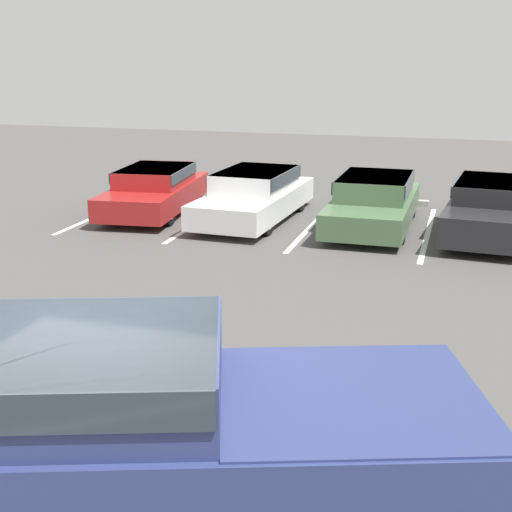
% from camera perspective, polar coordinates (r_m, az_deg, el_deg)
% --- Properties ---
extents(ground_plane, '(60.00, 60.00, 0.00)m').
position_cam_1_polar(ground_plane, '(7.36, -12.80, -17.34)').
color(ground_plane, '#4C4947').
extents(stall_stripe_a, '(0.12, 5.26, 0.01)m').
position_cam_1_polar(stall_stripe_a, '(18.98, -11.74, 3.54)').
color(stall_stripe_a, white).
rests_on(stall_stripe_a, ground_plane).
extents(stall_stripe_b, '(0.12, 5.26, 0.01)m').
position_cam_1_polar(stall_stripe_b, '(17.88, -4.03, 3.08)').
color(stall_stripe_b, white).
rests_on(stall_stripe_b, ground_plane).
extents(stall_stripe_c, '(0.12, 5.26, 0.01)m').
position_cam_1_polar(stall_stripe_c, '(17.14, 4.51, 2.50)').
color(stall_stripe_c, white).
rests_on(stall_stripe_c, ground_plane).
extents(stall_stripe_d, '(0.12, 5.26, 0.01)m').
position_cam_1_polar(stall_stripe_d, '(16.81, 13.58, 1.82)').
color(stall_stripe_d, white).
rests_on(stall_stripe_d, ground_plane).
extents(pickup_truck, '(6.23, 3.85, 1.81)m').
position_cam_1_polar(pickup_truck, '(6.20, -9.81, -14.10)').
color(pickup_truck, navy).
rests_on(pickup_truck, ground_plane).
extents(parked_sedan_a, '(2.17, 4.55, 1.16)m').
position_cam_1_polar(parked_sedan_a, '(18.49, -8.12, 5.36)').
color(parked_sedan_a, maroon).
rests_on(parked_sedan_a, ground_plane).
extents(parked_sedan_b, '(2.00, 4.73, 1.22)m').
position_cam_1_polar(parked_sedan_b, '(17.52, -0.11, 5.02)').
color(parked_sedan_b, silver).
rests_on(parked_sedan_b, ground_plane).
extents(parked_sedan_c, '(1.80, 4.63, 1.21)m').
position_cam_1_polar(parked_sedan_c, '(17.01, 9.42, 4.45)').
color(parked_sedan_c, '#4C6B47').
rests_on(parked_sedan_c, ground_plane).
extents(parked_sedan_d, '(2.21, 4.79, 1.24)m').
position_cam_1_polar(parked_sedan_d, '(16.86, 18.43, 3.79)').
color(parked_sedan_d, '#232326').
rests_on(parked_sedan_d, ground_plane).
extents(wheel_stop_curb, '(1.86, 0.20, 0.14)m').
position_cam_1_polar(wheel_stop_curb, '(19.82, 10.96, 4.31)').
color(wheel_stop_curb, '#B7B2A8').
rests_on(wheel_stop_curb, ground_plane).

